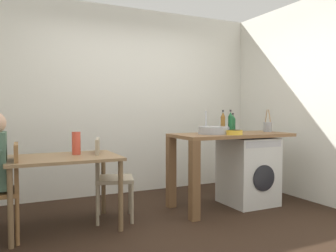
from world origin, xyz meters
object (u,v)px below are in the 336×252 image
chair_person_seat (4,186)px  bottle_clear_small (233,124)px  dining_table (63,166)px  bottle_tall_green (223,123)px  utensil_crock (268,127)px  bottle_squat_brown (230,123)px  vase (76,143)px  chair_opposite (108,174)px  washing_machine (248,171)px  mixing_bowl (234,132)px

chair_person_seat → bottle_clear_small: (2.73, 0.21, 0.53)m
dining_table → bottle_tall_green: 2.00m
chair_person_seat → utensil_crock: utensil_crock is taller
bottle_squat_brown → vase: size_ratio=1.23×
bottle_squat_brown → bottle_clear_small: size_ratio=1.17×
chair_opposite → utensil_crock: bearing=103.4°
dining_table → bottle_squat_brown: bottle_squat_brown is taller
washing_machine → vase: (-2.14, 0.17, 0.43)m
mixing_bowl → bottle_clear_small: bearing=55.7°
bottle_tall_green → washing_machine: bearing=-14.0°
mixing_bowl → utensil_crock: (0.74, 0.25, 0.04)m
bottle_squat_brown → utensil_crock: utensil_crock is taller
chair_opposite → bottle_tall_green: bearing=103.5°
chair_person_seat → washing_machine: 2.84m
chair_opposite → bottle_tall_green: (1.48, -0.06, 0.54)m
dining_table → bottle_clear_small: (2.18, 0.11, 0.39)m
chair_person_seat → bottle_tall_green: bearing=-85.3°
dining_table → utensil_crock: utensil_crock is taller
chair_opposite → bottle_squat_brown: 1.67m
washing_machine → mixing_bowl: bearing=-151.8°
washing_machine → vase: bearing=175.4°
bottle_tall_green → vase: 1.82m
chair_opposite → bottle_squat_brown: bottle_squat_brown is taller
bottle_tall_green → utensil_crock: (0.70, -0.03, -0.06)m
bottle_tall_green → bottle_clear_small: 0.24m
washing_machine → utensil_crock: bearing=8.1°
bottle_tall_green → bottle_clear_small: bottle_tall_green is taller
chair_person_seat → vase: size_ratio=3.74×
bottle_tall_green → chair_person_seat: bearing=-177.4°
mixing_bowl → utensil_crock: bearing=18.7°
chair_opposite → mixing_bowl: bearing=92.5°
chair_opposite → bottle_squat_brown: size_ratio=3.04×
chair_person_seat → bottle_squat_brown: bearing=-86.0°
utensil_crock → chair_person_seat: bearing=-178.5°
chair_opposite → washing_machine: bearing=101.3°
washing_machine → utensil_crock: utensil_crock is taller
chair_person_seat → bottle_clear_small: size_ratio=3.57×
chair_opposite → vase: bearing=-79.5°
utensil_crock → vase: size_ratio=1.24×
chair_person_seat → vase: (0.70, 0.20, 0.35)m
vase → chair_person_seat: bearing=-163.8°
bottle_tall_green → mixing_bowl: size_ratio=1.46×
bottle_squat_brown → chair_opposite: bearing=177.0°
chair_person_seat → dining_table: bearing=-77.3°
bottle_tall_green → bottle_clear_small: size_ratio=1.16×
bottle_clear_small → utensil_crock: size_ratio=0.84×
bottle_squat_brown → vase: bottle_squat_brown is taller
bottle_clear_small → mixing_bowl: 0.46m
dining_table → chair_person_seat: 0.57m
mixing_bowl → utensil_crock: size_ratio=0.67×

